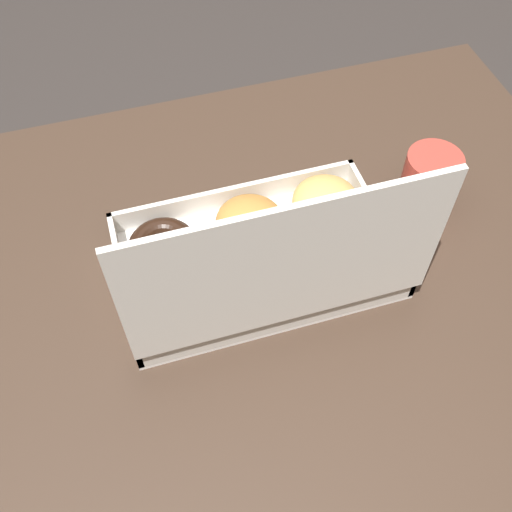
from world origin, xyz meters
TOP-DOWN VIEW (x-y plane):
  - ground_plane at (0.00, 0.00)m, footprint 8.00×8.00m
  - dining_table at (0.00, 0.00)m, footprint 1.15×0.84m
  - donut_box at (0.01, 0.01)m, footprint 0.40×0.26m
  - coffee_mug at (-0.29, -0.06)m, footprint 0.09×0.09m

SIDE VIEW (x-z plane):
  - ground_plane at x=0.00m, z-range 0.00..0.00m
  - dining_table at x=0.00m, z-range 0.26..0.97m
  - donut_box at x=0.01m, z-range 0.62..0.89m
  - coffee_mug at x=-0.29m, z-range 0.71..0.81m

